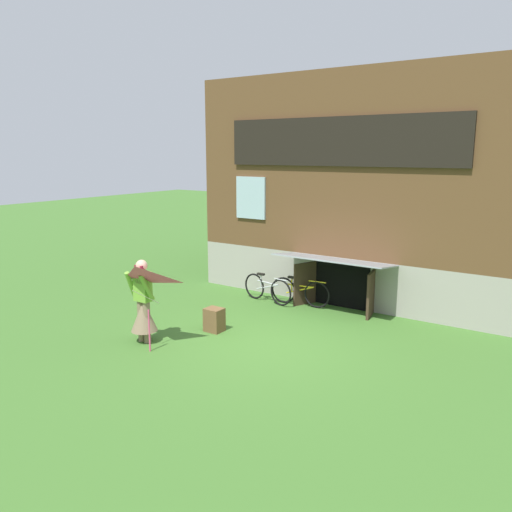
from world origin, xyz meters
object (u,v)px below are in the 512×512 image
person (143,308)px  wooden_crate (214,320)px  bicycle_silver (267,289)px  kite (136,289)px  bicycle_yellow (300,292)px

person → wooden_crate: bearing=41.4°
bicycle_silver → person: bearing=-88.6°
kite → bicycle_yellow: (0.91, 4.45, -0.94)m
bicycle_silver → bicycle_yellow: bearing=23.8°
person → bicycle_silver: size_ratio=1.08×
kite → wooden_crate: bearing=80.0°
bicycle_silver → wooden_crate: 2.43m
person → bicycle_yellow: person is taller
person → bicycle_silver: bearing=64.4°
person → kite: (0.44, -0.57, 0.58)m
person → bicycle_yellow: 4.13m
person → bicycle_yellow: bearing=53.4°
person → bicycle_silver: (0.53, 3.68, -0.36)m
bicycle_yellow → bicycle_silver: (-0.82, -0.21, 0.00)m
bicycle_silver → wooden_crate: bearing=-74.9°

